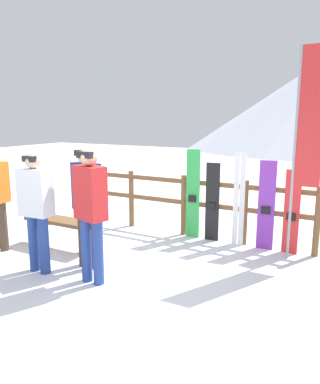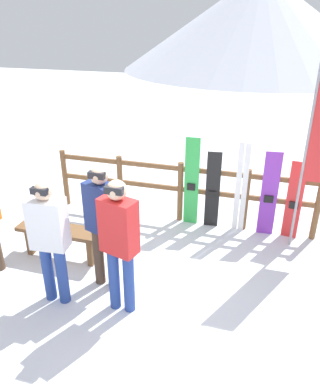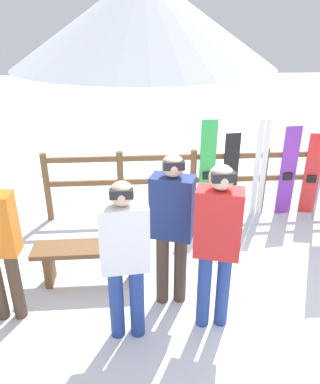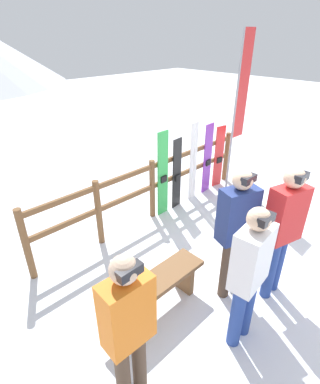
{
  "view_description": "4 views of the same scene",
  "coord_description": "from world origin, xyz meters",
  "px_view_note": "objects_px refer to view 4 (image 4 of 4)",
  "views": [
    {
      "loc": [
        2.86,
        -3.93,
        2.16
      ],
      "look_at": [
        0.05,
        1.15,
        0.99
      ],
      "focal_mm": 35.0,
      "sensor_mm": 36.0,
      "label": 1
    },
    {
      "loc": [
        1.34,
        -3.74,
        3.41
      ],
      "look_at": [
        -0.12,
        1.26,
        0.94
      ],
      "focal_mm": 35.0,
      "sensor_mm": 36.0,
      "label": 2
    },
    {
      "loc": [
        -0.93,
        -3.29,
        2.92
      ],
      "look_at": [
        -0.58,
        1.37,
        0.78
      ],
      "focal_mm": 35.0,
      "sensor_mm": 36.0,
      "label": 3
    },
    {
      "loc": [
        -3.23,
        -1.37,
        3.05
      ],
      "look_at": [
        -0.62,
        1.31,
        1.05
      ],
      "focal_mm": 28.0,
      "sensor_mm": 36.0,
      "label": 4
    }
  ],
  "objects_px": {
    "person_orange": "(128,326)",
    "bench": "(155,289)",
    "snowboard_purple": "(208,159)",
    "rental_flag": "(240,98)",
    "snowboard_green": "(163,175)",
    "snowboard_black_stripe": "(177,174)",
    "person_white": "(249,270)",
    "ski_pair_white": "(193,162)",
    "person_red": "(284,226)",
    "snowboard_red": "(219,157)",
    "person_navy": "(236,227)"
  },
  "relations": [
    {
      "from": "snowboard_black_stripe",
      "to": "snowboard_red",
      "type": "height_order",
      "value": "snowboard_black_stripe"
    },
    {
      "from": "person_white",
      "to": "ski_pair_white",
      "type": "xyz_separation_m",
      "value": [
        2.1,
        2.48,
        -0.19
      ]
    },
    {
      "from": "snowboard_green",
      "to": "snowboard_black_stripe",
      "type": "distance_m",
      "value": 0.39
    },
    {
      "from": "person_white",
      "to": "person_navy",
      "type": "height_order",
      "value": "person_navy"
    },
    {
      "from": "snowboard_green",
      "to": "snowboard_black_stripe",
      "type": "relative_size",
      "value": 1.15
    },
    {
      "from": "snowboard_green",
      "to": "snowboard_purple",
      "type": "distance_m",
      "value": 1.31
    },
    {
      "from": "person_navy",
      "to": "snowboard_black_stripe",
      "type": "relative_size",
      "value": 1.27
    },
    {
      "from": "bench",
      "to": "snowboard_red",
      "type": "bearing_deg",
      "value": 24.86
    },
    {
      "from": "person_orange",
      "to": "rental_flag",
      "type": "distance_m",
      "value": 4.83
    },
    {
      "from": "person_navy",
      "to": "snowboard_red",
      "type": "distance_m",
      "value": 3.19
    },
    {
      "from": "person_white",
      "to": "snowboard_red",
      "type": "distance_m",
      "value": 3.86
    },
    {
      "from": "person_orange",
      "to": "snowboard_purple",
      "type": "distance_m",
      "value": 4.37
    },
    {
      "from": "snowboard_black_stripe",
      "to": "rental_flag",
      "type": "relative_size",
      "value": 0.44
    },
    {
      "from": "person_orange",
      "to": "person_navy",
      "type": "relative_size",
      "value": 0.96
    },
    {
      "from": "person_orange",
      "to": "snowboard_red",
      "type": "xyz_separation_m",
      "value": [
        4.21,
        2.13,
        -0.31
      ]
    },
    {
      "from": "snowboard_black_stripe",
      "to": "snowboard_purple",
      "type": "bearing_deg",
      "value": 0.01
    },
    {
      "from": "bench",
      "to": "rental_flag",
      "type": "relative_size",
      "value": 0.44
    },
    {
      "from": "snowboard_purple",
      "to": "rental_flag",
      "type": "height_order",
      "value": "rental_flag"
    },
    {
      "from": "snowboard_red",
      "to": "person_white",
      "type": "bearing_deg",
      "value": -140.06
    },
    {
      "from": "person_orange",
      "to": "rental_flag",
      "type": "height_order",
      "value": "rental_flag"
    },
    {
      "from": "bench",
      "to": "person_orange",
      "type": "height_order",
      "value": "person_orange"
    },
    {
      "from": "person_navy",
      "to": "snowboard_green",
      "type": "distance_m",
      "value": 2.15
    },
    {
      "from": "person_white",
      "to": "rental_flag",
      "type": "distance_m",
      "value": 3.93
    },
    {
      "from": "snowboard_black_stripe",
      "to": "snowboard_purple",
      "type": "xyz_separation_m",
      "value": [
        0.93,
        0.0,
        0.05
      ]
    },
    {
      "from": "person_red",
      "to": "snowboard_purple",
      "type": "relative_size",
      "value": 1.21
    },
    {
      "from": "person_orange",
      "to": "snowboard_green",
      "type": "distance_m",
      "value": 3.29
    },
    {
      "from": "person_white",
      "to": "ski_pair_white",
      "type": "bearing_deg",
      "value": 49.77
    },
    {
      "from": "person_orange",
      "to": "bench",
      "type": "bearing_deg",
      "value": 34.39
    },
    {
      "from": "bench",
      "to": "snowboard_black_stripe",
      "type": "distance_m",
      "value": 2.6
    },
    {
      "from": "person_white",
      "to": "snowboard_black_stripe",
      "type": "height_order",
      "value": "person_white"
    },
    {
      "from": "snowboard_red",
      "to": "person_navy",
      "type": "bearing_deg",
      "value": -141.03
    },
    {
      "from": "person_red",
      "to": "snowboard_purple",
      "type": "bearing_deg",
      "value": 54.93
    },
    {
      "from": "person_navy",
      "to": "person_red",
      "type": "bearing_deg",
      "value": -45.28
    },
    {
      "from": "person_orange",
      "to": "snowboard_black_stripe",
      "type": "bearing_deg",
      "value": 36.55
    },
    {
      "from": "person_navy",
      "to": "person_white",
      "type": "bearing_deg",
      "value": -135.53
    },
    {
      "from": "person_orange",
      "to": "person_red",
      "type": "relative_size",
      "value": 0.94
    },
    {
      "from": "person_red",
      "to": "rental_flag",
      "type": "distance_m",
      "value": 3.2
    },
    {
      "from": "rental_flag",
      "to": "snowboard_purple",
      "type": "bearing_deg",
      "value": 154.97
    },
    {
      "from": "snowboard_purple",
      "to": "rental_flag",
      "type": "xyz_separation_m",
      "value": [
        0.54,
        -0.25,
        1.2
      ]
    },
    {
      "from": "person_white",
      "to": "snowboard_black_stripe",
      "type": "relative_size",
      "value": 1.22
    },
    {
      "from": "person_red",
      "to": "rental_flag",
      "type": "bearing_deg",
      "value": 43.86
    },
    {
      "from": "snowboard_black_stripe",
      "to": "snowboard_green",
      "type": "bearing_deg",
      "value": 179.97
    },
    {
      "from": "snowboard_green",
      "to": "snowboard_red",
      "type": "xyz_separation_m",
      "value": [
        1.7,
        -0.0,
        -0.12
      ]
    },
    {
      "from": "ski_pair_white",
      "to": "snowboard_purple",
      "type": "height_order",
      "value": "ski_pair_white"
    },
    {
      "from": "person_white",
      "to": "rental_flag",
      "type": "xyz_separation_m",
      "value": [
        3.1,
        2.22,
        0.95
      ]
    },
    {
      "from": "snowboard_green",
      "to": "ski_pair_white",
      "type": "relative_size",
      "value": 1.01
    },
    {
      "from": "person_orange",
      "to": "ski_pair_white",
      "type": "bearing_deg",
      "value": 32.52
    },
    {
      "from": "person_navy",
      "to": "snowboard_purple",
      "type": "distance_m",
      "value": 2.88
    },
    {
      "from": "rental_flag",
      "to": "snowboard_red",
      "type": "bearing_deg",
      "value": 119.61
    },
    {
      "from": "snowboard_black_stripe",
      "to": "snowboard_red",
      "type": "bearing_deg",
      "value": -0.0
    }
  ]
}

